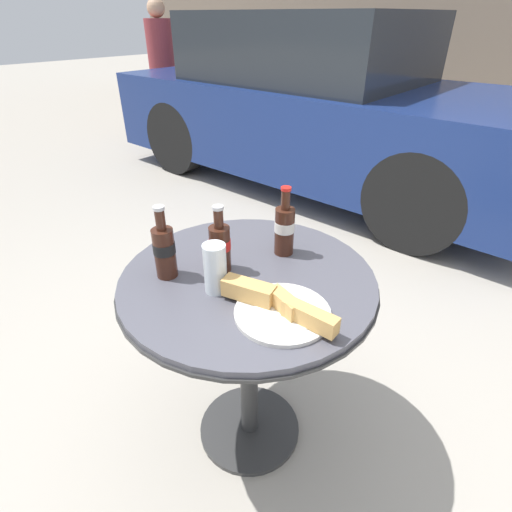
% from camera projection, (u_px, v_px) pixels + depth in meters
% --- Properties ---
extents(ground_plane, '(30.00, 30.00, 0.00)m').
position_uv_depth(ground_plane, '(250.00, 429.00, 1.59)').
color(ground_plane, '#A8A093').
extents(bistro_table, '(0.78, 0.78, 0.74)m').
position_uv_depth(bistro_table, '(248.00, 313.00, 1.28)').
color(bistro_table, '#333333').
rests_on(bistro_table, ground_plane).
extents(cola_bottle_left, '(0.07, 0.07, 0.23)m').
position_uv_depth(cola_bottle_left, '(164.00, 250.00, 1.16)').
color(cola_bottle_left, '#3D1E14').
rests_on(cola_bottle_left, bistro_table).
extents(cola_bottle_right, '(0.06, 0.06, 0.23)m').
position_uv_depth(cola_bottle_right, '(283.00, 228.00, 1.28)').
color(cola_bottle_right, '#3D1E14').
rests_on(cola_bottle_right, bistro_table).
extents(cola_bottle_center, '(0.07, 0.07, 0.21)m').
position_uv_depth(cola_bottle_center, '(220.00, 246.00, 1.19)').
color(cola_bottle_center, '#3D1E14').
rests_on(cola_bottle_center, bistro_table).
extents(drinking_glass, '(0.06, 0.06, 0.15)m').
position_uv_depth(drinking_glass, '(215.00, 270.00, 1.11)').
color(drinking_glass, '#C68923').
rests_on(drinking_glass, bistro_table).
extents(lunch_plate_near, '(0.34, 0.25, 0.06)m').
position_uv_depth(lunch_plate_near, '(279.00, 307.00, 1.04)').
color(lunch_plate_near, silver).
rests_on(lunch_plate_near, bistro_table).
extents(parked_car, '(3.97, 1.68, 1.45)m').
position_uv_depth(parked_car, '(319.00, 108.00, 3.67)').
color(parked_car, navy).
rests_on(parked_car, ground_plane).
extents(pedestrian, '(0.32, 0.32, 1.59)m').
position_uv_depth(pedestrian, '(162.00, 63.00, 5.01)').
color(pedestrian, brown).
rests_on(pedestrian, ground_plane).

